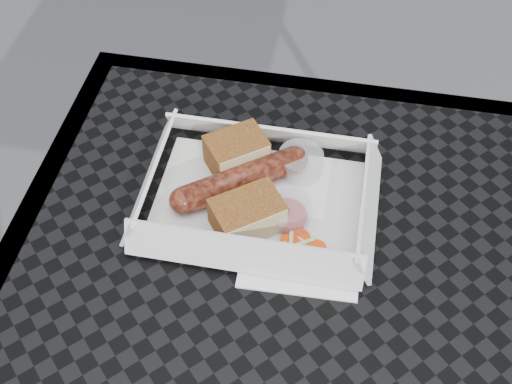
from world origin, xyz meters
TOP-DOWN VIEW (x-y plane):
  - food_tray at (-0.15, 0.19)m, footprint 0.22×0.15m
  - bratwurst at (-0.17, 0.20)m, footprint 0.14×0.11m
  - bread_near at (-0.18, 0.23)m, footprint 0.08×0.07m
  - bread_far at (-0.15, 0.15)m, footprint 0.08×0.08m
  - veg_garnish at (-0.09, 0.14)m, footprint 0.03×0.03m
  - napkin at (-0.09, 0.14)m, footprint 0.12×0.12m
  - condiment_cup_sauce at (-0.11, 0.17)m, footprint 0.05×0.05m
  - condiment_cup_empty at (-0.11, 0.24)m, footprint 0.05×0.05m

SIDE VIEW (x-z plane):
  - napkin at x=-0.09m, z-range 0.74..0.75m
  - food_tray at x=-0.15m, z-range 0.74..0.75m
  - veg_garnish at x=-0.09m, z-range 0.75..0.75m
  - condiment_cup_sauce at x=-0.11m, z-range 0.74..0.78m
  - condiment_cup_empty at x=-0.11m, z-range 0.74..0.78m
  - bratwurst at x=-0.17m, z-range 0.75..0.78m
  - bread_far at x=-0.15m, z-range 0.75..0.79m
  - bread_near at x=-0.18m, z-range 0.75..0.79m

